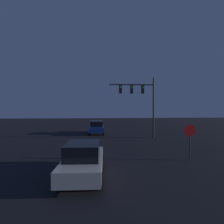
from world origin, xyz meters
TOP-DOWN VIEW (x-y plane):
  - car_near at (-1.79, 10.69)m, footprint 1.96×4.36m
  - car_far at (-1.26, 24.74)m, footprint 1.87×4.32m
  - traffic_signal_mast at (3.62, 21.18)m, footprint 4.98×0.30m
  - stop_sign at (4.63, 12.84)m, footprint 0.74×0.07m

SIDE VIEW (x-z plane):
  - car_near at x=-1.79m, z-range 0.00..1.64m
  - car_far at x=-1.26m, z-range 0.00..1.64m
  - stop_sign at x=4.63m, z-range 0.45..2.69m
  - traffic_signal_mast at x=3.62m, z-range 1.22..7.83m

